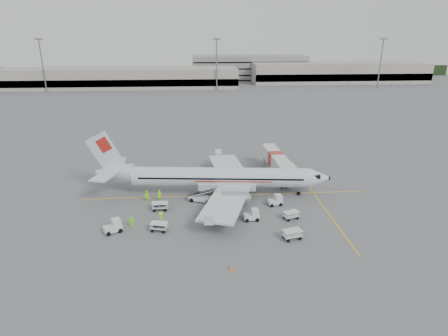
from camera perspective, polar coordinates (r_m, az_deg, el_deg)
The scene contains 27 objects.
ground at distance 58.52m, azimuth 0.14°, elevation -4.16°, with size 360.00×360.00×0.00m, color #56595B.
stripe_lead at distance 58.51m, azimuth 0.14°, elevation -4.16°, with size 44.00×0.20×0.01m, color yellow.
stripe_cross at distance 54.22m, azimuth 15.82°, elevation -6.98°, with size 0.20×20.00×0.01m, color yellow.
terminal_west at distance 187.88m, azimuth -15.53°, elevation 13.10°, with size 110.00×22.00×9.00m, color gray, non-canonical shape.
terminal_east at distance 212.55m, azimuth 16.80°, elevation 13.80°, with size 90.00×26.00×10.00m, color gray, non-canonical shape.
parking_garage at distance 215.99m, azimuth 3.77°, elevation 15.18°, with size 62.00×24.00×14.00m, color slate, non-canonical shape.
treeline at distance 229.36m, azimuth -3.18°, elevation 14.44°, with size 300.00×3.00×6.00m, color black, non-canonical shape.
mast_west at distance 184.12m, azimuth -25.89°, elevation 13.82°, with size 3.20×1.20×22.00m, color slate, non-canonical shape.
mast_center at distance 172.09m, azimuth -1.13°, elevation 15.42°, with size 3.20×1.20×22.00m, color slate, non-canonical shape.
mast_east at distance 191.27m, azimuth 22.72°, elevation 14.40°, with size 3.20×1.20×22.00m, color slate, non-canonical shape.
aircraft at distance 57.01m, azimuth -0.49°, elevation 0.52°, with size 35.89×28.13×9.89m, color silver, non-canonical shape.
jet_bridge at distance 66.53m, azimuth 7.86°, elevation 0.59°, with size 3.03×16.14×4.24m, color silver, non-canonical shape.
belt_loader at distance 56.02m, azimuth -3.49°, elevation -3.86°, with size 4.85×1.82×2.63m, color silver, non-canonical shape.
tug_fore at distance 55.43m, azimuth 7.79°, elevation -4.87°, with size 2.06×1.18×1.59m, color silver, non-canonical shape.
tug_mid at distance 50.81m, azimuth 4.21°, elevation -7.11°, with size 2.06×1.18×1.59m, color silver, non-canonical shape.
tug_aft at distance 49.73m, azimuth -16.62°, elevation -8.49°, with size 2.23×1.28×1.73m, color silver, non-canonical shape.
cart_loaded_a at distance 48.85m, azimuth -9.84°, elevation -8.83°, with size 2.17×1.28×1.13m, color silver, non-canonical shape.
cart_loaded_b at distance 54.28m, azimuth -9.72°, elevation -5.78°, with size 2.22×1.31×1.16m, color silver, non-canonical shape.
cart_empty_a at distance 51.87m, azimuth 10.17°, elevation -7.11°, with size 2.08×1.23×1.09m, color silver, non-canonical shape.
cart_empty_b at distance 47.12m, azimuth 10.34°, elevation -9.95°, with size 2.30×1.36×1.20m, color silver, non-canonical shape.
cone_nose at distance 63.75m, azimuth 15.43°, elevation -2.57°, with size 0.36×0.36×0.59m, color orange.
cone_port at distance 70.05m, azimuth -2.19°, elevation 0.18°, with size 0.36×0.36×0.59m, color orange.
cone_stbd at distance 41.03m, azimuth 1.10°, elevation -14.94°, with size 0.40×0.40×0.66m, color orange.
crew_a at distance 56.96m, azimuth -9.77°, elevation -4.18°, with size 0.65×0.43×1.78m, color #7EED10.
crew_b at distance 57.20m, azimuth -11.71°, elevation -4.20°, with size 0.87×0.68×1.80m, color #7EED10.
crew_c at distance 50.12m, azimuth -9.56°, elevation -7.59°, with size 1.18×0.68×1.82m, color #7EED10.
crew_d at distance 50.22m, azimuth -13.88°, elevation -7.99°, with size 0.95×0.40×1.63m, color #7EED10.
Camera 1 is at (-3.95, -53.40, 23.60)m, focal length 30.00 mm.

